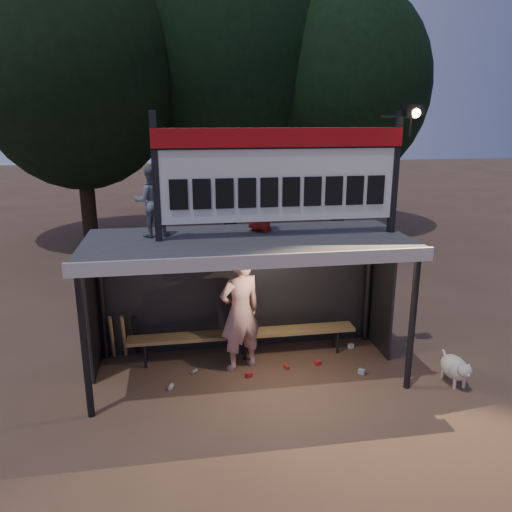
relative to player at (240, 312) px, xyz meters
The scene contains 13 objects.
ground 1.04m from the player, 59.61° to the right, with size 80.00×80.00×0.00m, color #523829.
player is the anchor object (origin of this frame).
child_a 2.30m from the player, behind, with size 0.54×0.42×1.11m, color slate.
child_b 1.88m from the player, 33.41° to the left, with size 0.52×0.34×1.06m, color maroon.
dugout_shelter 0.83m from the player, 36.05° to the left, with size 5.10×2.08×2.32m.
scoreboard_assembly 2.40m from the player, 15.29° to the right, with size 4.10×0.27×1.99m.
bench 0.71m from the player, 75.19° to the left, with size 4.00×0.35×0.48m.
tree_left 11.49m from the player, 111.64° to the left, with size 6.46×6.46×9.27m.
tree_mid 12.49m from the player, 84.45° to the left, with size 7.22×7.22×10.36m.
tree_right 12.25m from the player, 63.72° to the left, with size 6.08×6.08×8.72m.
dog 3.55m from the player, 18.19° to the right, with size 0.36×0.81×0.49m.
bats 2.16m from the player, 161.78° to the left, with size 0.47×0.33×0.84m.
litter 1.19m from the player, 16.70° to the right, with size 3.40×1.06×0.08m.
Camera 1 is at (-1.08, -7.45, 4.13)m, focal length 35.00 mm.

